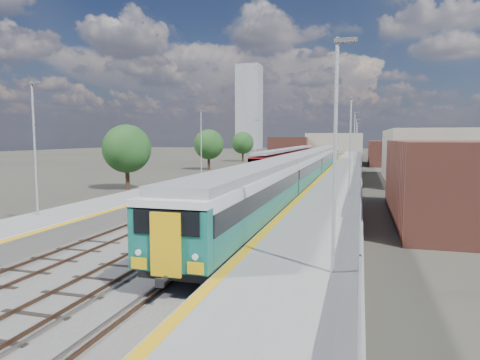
% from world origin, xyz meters
% --- Properties ---
extents(ground, '(320.00, 320.00, 0.00)m').
position_xyz_m(ground, '(0.00, 50.00, 0.00)').
color(ground, '#47443A').
rests_on(ground, ground).
extents(ballast_bed, '(10.50, 155.00, 0.06)m').
position_xyz_m(ballast_bed, '(-2.25, 52.50, 0.03)').
color(ballast_bed, '#565451').
rests_on(ballast_bed, ground).
extents(tracks, '(8.96, 160.00, 0.17)m').
position_xyz_m(tracks, '(-1.65, 54.18, 0.11)').
color(tracks, '#4C3323').
rests_on(tracks, ground).
extents(platform_right, '(4.70, 155.00, 8.52)m').
position_xyz_m(platform_right, '(5.28, 52.49, 0.54)').
color(platform_right, slate).
rests_on(platform_right, ground).
extents(platform_left, '(4.30, 155.00, 8.52)m').
position_xyz_m(platform_left, '(-9.05, 52.49, 0.52)').
color(platform_left, slate).
rests_on(platform_left, ground).
extents(buildings, '(72.00, 185.50, 40.00)m').
position_xyz_m(buildings, '(-18.12, 138.60, 10.70)').
color(buildings, brown).
rests_on(buildings, ground).
extents(green_train, '(2.86, 79.49, 3.14)m').
position_xyz_m(green_train, '(1.50, 40.01, 2.21)').
color(green_train, black).
rests_on(green_train, ground).
extents(red_train, '(2.64, 53.55, 3.33)m').
position_xyz_m(red_train, '(-5.50, 68.95, 1.97)').
color(red_train, black).
rests_on(red_train, ground).
extents(tree_a, '(5.00, 5.00, 6.78)m').
position_xyz_m(tree_a, '(-15.98, 27.57, 4.27)').
color(tree_a, '#382619').
rests_on(tree_a, ground).
extents(tree_b, '(5.02, 5.02, 6.81)m').
position_xyz_m(tree_b, '(-17.24, 55.89, 4.29)').
color(tree_b, '#382619').
rests_on(tree_b, ground).
extents(tree_c, '(4.99, 4.99, 6.76)m').
position_xyz_m(tree_c, '(-18.33, 81.41, 4.26)').
color(tree_c, '#382619').
rests_on(tree_c, ground).
extents(tree_d, '(4.16, 4.16, 5.64)m').
position_xyz_m(tree_d, '(24.68, 60.59, 3.54)').
color(tree_d, '#382619').
rests_on(tree_d, ground).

